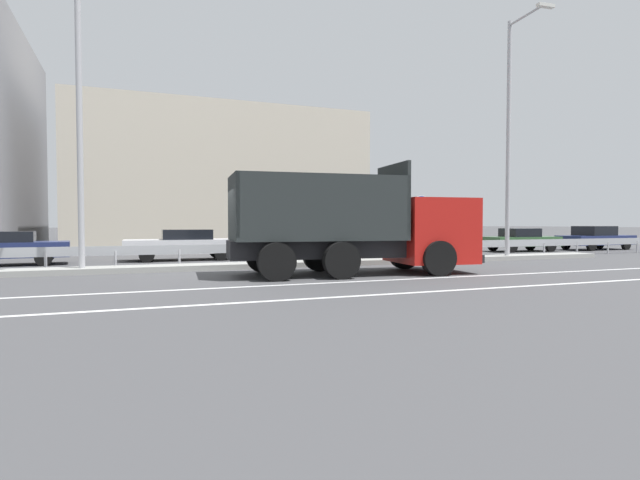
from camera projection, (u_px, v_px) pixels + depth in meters
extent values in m
plane|color=#424244|center=(226.00, 275.00, 14.86)|extent=(320.00, 320.00, 0.00)
cube|color=silver|center=(380.00, 280.00, 13.49)|extent=(61.08, 0.16, 0.01)
cube|color=silver|center=(429.00, 292.00, 11.29)|extent=(61.08, 0.16, 0.01)
cube|color=gray|center=(215.00, 266.00, 16.79)|extent=(33.59, 1.10, 0.18)
cube|color=#9EA0A5|center=(209.00, 249.00, 17.93)|extent=(61.08, 0.04, 0.32)
cylinder|color=#ADADB2|center=(46.00, 262.00, 16.07)|extent=(0.09, 0.09, 0.62)
cylinder|color=#ADADB2|center=(115.00, 260.00, 16.82)|extent=(0.09, 0.09, 0.62)
cylinder|color=#ADADB2|center=(179.00, 258.00, 17.57)|extent=(0.09, 0.09, 0.62)
cylinder|color=#ADADB2|center=(238.00, 257.00, 18.32)|extent=(0.09, 0.09, 0.62)
cylinder|color=#ADADB2|center=(292.00, 256.00, 19.07)|extent=(0.09, 0.09, 0.62)
cylinder|color=#ADADB2|center=(342.00, 254.00, 19.82)|extent=(0.09, 0.09, 0.62)
cylinder|color=#ADADB2|center=(388.00, 253.00, 20.56)|extent=(0.09, 0.09, 0.62)
cylinder|color=#ADADB2|center=(431.00, 252.00, 21.31)|extent=(0.09, 0.09, 0.62)
cylinder|color=#ADADB2|center=(471.00, 251.00, 22.06)|extent=(0.09, 0.09, 0.62)
cylinder|color=#ADADB2|center=(509.00, 250.00, 22.81)|extent=(0.09, 0.09, 0.62)
cylinder|color=#ADADB2|center=(544.00, 249.00, 23.56)|extent=(0.09, 0.09, 0.62)
cylinder|color=#ADADB2|center=(577.00, 248.00, 24.31)|extent=(0.09, 0.09, 0.62)
cylinder|color=#ADADB2|center=(608.00, 248.00, 25.06)|extent=(0.09, 0.09, 0.62)
cylinder|color=#ADADB2|center=(637.00, 247.00, 25.81)|extent=(0.09, 0.09, 0.62)
cube|color=red|center=(430.00, 231.00, 15.83)|extent=(2.45, 2.59, 2.00)
cube|color=black|center=(462.00, 220.00, 16.12)|extent=(0.22, 2.05, 0.76)
cube|color=black|center=(462.00, 257.00, 16.17)|extent=(0.32, 2.34, 0.24)
cube|color=black|center=(317.00, 249.00, 14.84)|extent=(5.32, 1.80, 0.53)
cube|color=#232828|center=(317.00, 238.00, 14.83)|extent=(5.20, 2.76, 0.12)
cube|color=#232828|center=(308.00, 208.00, 15.85)|extent=(5.00, 0.57, 1.76)
cube|color=#232828|center=(327.00, 205.00, 13.74)|extent=(5.00, 0.57, 1.76)
cube|color=#232828|center=(393.00, 200.00, 15.45)|extent=(0.32, 2.29, 2.20)
cube|color=#232828|center=(233.00, 206.00, 14.13)|extent=(0.32, 2.29, 1.76)
cylinder|color=black|center=(404.00, 254.00, 16.89)|extent=(1.07, 0.42, 1.04)
cylinder|color=black|center=(439.00, 258.00, 14.64)|extent=(1.07, 0.42, 1.04)
cylinder|color=black|center=(319.00, 255.00, 16.08)|extent=(1.07, 0.42, 1.04)
cylinder|color=black|center=(341.00, 260.00, 13.83)|extent=(1.07, 0.42, 1.04)
cylinder|color=black|center=(263.00, 256.00, 15.59)|extent=(1.07, 0.42, 1.04)
cylinder|color=black|center=(277.00, 262.00, 13.33)|extent=(1.07, 0.42, 1.04)
cylinder|color=white|center=(421.00, 258.00, 19.70)|extent=(0.16, 0.16, 0.37)
cylinder|color=black|center=(421.00, 248.00, 19.69)|extent=(0.16, 0.16, 0.37)
cylinder|color=white|center=(421.00, 239.00, 19.67)|extent=(0.16, 0.16, 0.37)
cylinder|color=black|center=(421.00, 230.00, 19.66)|extent=(0.16, 0.16, 0.37)
cylinder|color=white|center=(421.00, 220.00, 19.65)|extent=(0.16, 0.16, 0.37)
cylinder|color=#1E4CB2|center=(422.00, 206.00, 19.63)|extent=(0.78, 0.03, 0.78)
cylinder|color=white|center=(422.00, 206.00, 19.63)|extent=(0.84, 0.02, 0.84)
cylinder|color=#ADADB2|center=(80.00, 125.00, 15.11)|extent=(0.18, 0.18, 9.04)
cylinder|color=#ADADB2|center=(508.00, 141.00, 20.91)|extent=(0.18, 0.18, 9.95)
cylinder|color=#ADADB2|center=(527.00, 15.00, 19.73)|extent=(0.30, 2.11, 0.10)
cube|color=silver|center=(546.00, 6.00, 18.72)|extent=(0.72, 0.27, 0.12)
cube|color=navy|center=(1.00, 250.00, 18.11)|extent=(4.59, 2.04, 0.56)
cube|color=black|center=(5.00, 237.00, 18.15)|extent=(1.99, 1.62, 0.39)
cylinder|color=black|center=(44.00, 258.00, 18.02)|extent=(0.61, 0.25, 0.60)
cylinder|color=black|center=(46.00, 255.00, 19.44)|extent=(0.61, 0.25, 0.60)
cube|color=silver|center=(184.00, 246.00, 20.80)|extent=(4.76, 1.82, 0.57)
cube|color=black|center=(187.00, 234.00, 20.83)|extent=(2.02, 1.54, 0.41)
cylinder|color=black|center=(147.00, 255.00, 19.57)|extent=(0.61, 0.22, 0.60)
cylinder|color=black|center=(146.00, 253.00, 21.08)|extent=(0.61, 0.22, 0.60)
cylinder|color=black|center=(222.00, 253.00, 20.54)|extent=(0.61, 0.22, 0.60)
cylinder|color=black|center=(216.00, 251.00, 22.05)|extent=(0.61, 0.22, 0.60)
cube|color=gray|center=(314.00, 242.00, 22.35)|extent=(4.53, 1.69, 0.76)
cube|color=black|center=(317.00, 228.00, 22.38)|extent=(1.91, 1.47, 0.55)
cylinder|color=black|center=(290.00, 253.00, 21.12)|extent=(0.60, 0.20, 0.60)
cylinder|color=black|center=(279.00, 251.00, 22.58)|extent=(0.60, 0.20, 0.60)
cylinder|color=black|center=(350.00, 251.00, 22.14)|extent=(0.60, 0.20, 0.60)
cylinder|color=black|center=(336.00, 249.00, 23.61)|extent=(0.60, 0.20, 0.60)
cube|color=navy|center=(420.00, 242.00, 24.95)|extent=(4.84, 2.15, 0.60)
cube|color=black|center=(422.00, 231.00, 24.99)|extent=(2.09, 1.76, 0.49)
cylinder|color=black|center=(405.00, 249.00, 23.55)|extent=(0.61, 0.24, 0.60)
cylinder|color=black|center=(385.00, 248.00, 25.16)|extent=(0.61, 0.24, 0.60)
cylinder|color=black|center=(455.00, 248.00, 24.77)|extent=(0.61, 0.24, 0.60)
cylinder|color=black|center=(432.00, 247.00, 26.38)|extent=(0.61, 0.24, 0.60)
cube|color=#335B33|center=(521.00, 241.00, 27.15)|extent=(4.11, 1.93, 0.50)
cube|color=black|center=(520.00, 233.00, 27.10)|extent=(1.78, 1.57, 0.45)
cylinder|color=black|center=(530.00, 245.00, 28.28)|extent=(0.61, 0.24, 0.60)
cylinder|color=black|center=(551.00, 246.00, 26.78)|extent=(0.61, 0.24, 0.60)
cylinder|color=black|center=(493.00, 246.00, 27.55)|extent=(0.61, 0.24, 0.60)
cylinder|color=black|center=(512.00, 247.00, 26.04)|extent=(0.61, 0.24, 0.60)
cube|color=navy|center=(596.00, 240.00, 28.86)|extent=(4.73, 1.97, 0.53)
cube|color=black|center=(594.00, 231.00, 28.79)|extent=(2.03, 1.63, 0.54)
cylinder|color=black|center=(600.00, 244.00, 30.21)|extent=(0.61, 0.23, 0.60)
cylinder|color=black|center=(626.00, 245.00, 28.70)|extent=(0.61, 0.23, 0.60)
cylinder|color=black|center=(566.00, 244.00, 29.04)|extent=(0.61, 0.23, 0.60)
cylinder|color=black|center=(591.00, 246.00, 27.53)|extent=(0.61, 0.23, 0.60)
cube|color=beige|center=(215.00, 183.00, 32.26)|extent=(17.05, 10.48, 8.32)
cube|color=silver|center=(203.00, 201.00, 44.84)|extent=(3.60, 3.60, 7.03)
sphere|color=gold|center=(203.00, 147.00, 44.67)|extent=(3.24, 3.24, 3.24)
cone|color=gold|center=(202.00, 126.00, 44.61)|extent=(0.30, 0.30, 1.20)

